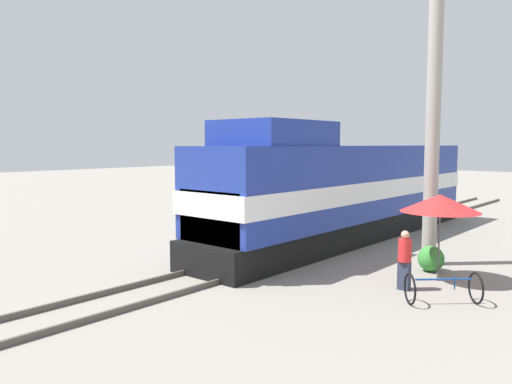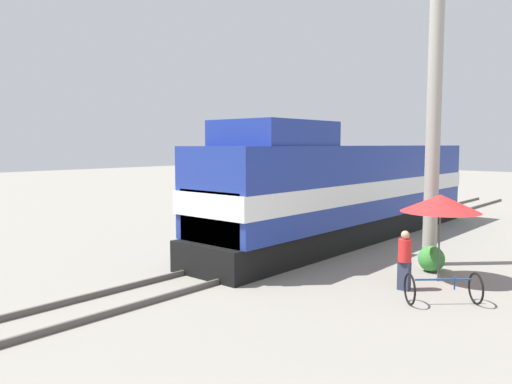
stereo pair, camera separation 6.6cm
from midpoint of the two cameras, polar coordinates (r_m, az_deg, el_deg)
ground_plane at (r=18.25m, az=6.08°, el=-6.53°), size 120.00×120.00×0.00m
rail_near at (r=18.64m, az=4.26°, el=-6.02°), size 0.08×42.35×0.15m
rail_far at (r=17.84m, az=7.99°, el=-6.58°), size 0.08×42.35×0.15m
locomotive at (r=19.98m, az=10.11°, el=0.21°), size 2.90×16.49×4.53m
utility_pole at (r=16.51m, az=19.56°, el=10.72°), size 1.80×0.44×10.66m
vendor_umbrella at (r=14.55m, az=20.19°, el=-1.22°), size 2.14×2.14×2.42m
shrub_cluster at (r=15.86m, az=19.26°, el=-7.20°), size 0.77×0.77×0.77m
person_bystander at (r=13.60m, az=16.49°, el=-7.26°), size 0.34×0.34×1.56m
bicycle at (r=12.80m, az=20.45°, el=-10.26°), size 1.71×1.67×0.76m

